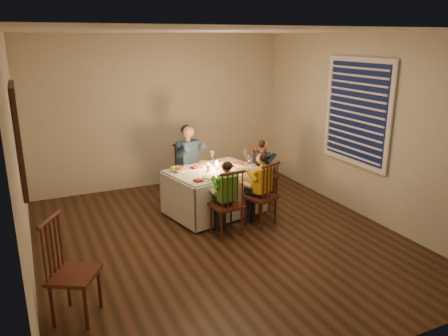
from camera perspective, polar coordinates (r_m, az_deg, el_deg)
name	(u,v)px	position (r m, az deg, el deg)	size (l,w,h in m)	color
ground	(220,239)	(5.80, -0.56, -9.20)	(5.00, 5.00, 0.00)	black
wall_left	(18,164)	(4.91, -25.27, 0.53)	(0.02, 5.00, 2.60)	#BCB4A0
wall_right	(362,127)	(6.59, 17.61, 5.14)	(0.02, 5.00, 2.60)	#BCB4A0
wall_back	(160,112)	(7.66, -8.38, 7.28)	(4.50, 0.02, 2.60)	#BCB4A0
ceiling	(219,31)	(5.21, -0.64, 17.44)	(5.00, 5.00, 0.00)	white
dining_table	(214,183)	(6.43, -1.31, -1.91)	(1.47, 1.20, 0.65)	silver
chair_adult	(190,199)	(7.18, -4.49, -4.01)	(0.38, 0.36, 0.92)	#3B1810
chair_near_left	(226,234)	(5.93, 0.31, -8.60)	(0.38, 0.36, 0.92)	#3B1810
chair_near_right	(260,224)	(6.24, 4.73, -7.31)	(0.38, 0.36, 0.92)	#3B1810
chair_end	(262,200)	(7.12, 5.00, -4.19)	(0.38, 0.36, 0.92)	#3B1810
chair_extra	(79,317)	(4.57, -18.45, -17.94)	(0.41, 0.39, 1.01)	#3B1810
adult	(190,199)	(7.18, -4.49, -4.01)	(0.44, 0.40, 1.22)	#304C78
child_green	(226,234)	(5.93, 0.31, -8.60)	(0.32, 0.30, 1.02)	green
child_yellow	(260,224)	(6.24, 4.73, -7.31)	(0.34, 0.31, 1.04)	gold
child_teal	(262,200)	(7.12, 5.00, -4.19)	(0.31, 0.29, 1.00)	#172A3A
setting_adult	(205,165)	(6.55, -2.49, 0.33)	(0.26, 0.26, 0.02)	white
setting_green	(209,178)	(5.96, -1.96, -1.35)	(0.26, 0.26, 0.02)	white
setting_yellow	(241,171)	(6.29, 2.26, -0.38)	(0.26, 0.26, 0.02)	white
setting_teal	(239,164)	(6.62, 1.91, 0.50)	(0.26, 0.26, 0.02)	white
candle_left	(208,168)	(6.30, -2.04, 0.03)	(0.06, 0.06, 0.10)	white
candle_right	(217,166)	(6.38, -0.95, 0.26)	(0.06, 0.06, 0.10)	white
squash	(173,169)	(6.29, -6.70, -0.14)	(0.09, 0.09, 0.09)	yellow
orange_fruit	(222,164)	(6.50, -0.21, 0.47)	(0.08, 0.08, 0.08)	orange
serving_bowl	(179,170)	(6.33, -5.93, -0.22)	(0.20, 0.20, 0.05)	white
wall_mirror	(19,138)	(5.16, -25.21, 3.55)	(0.06, 0.95, 1.15)	black
window_blinds	(356,112)	(6.60, 16.89, 6.99)	(0.07, 1.34, 1.54)	black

